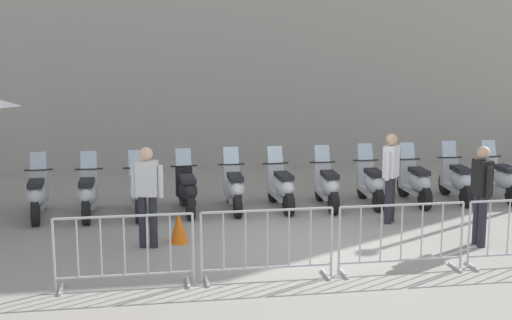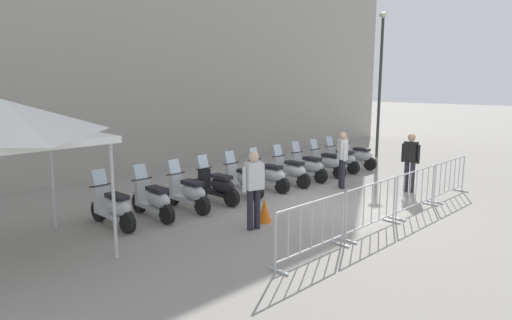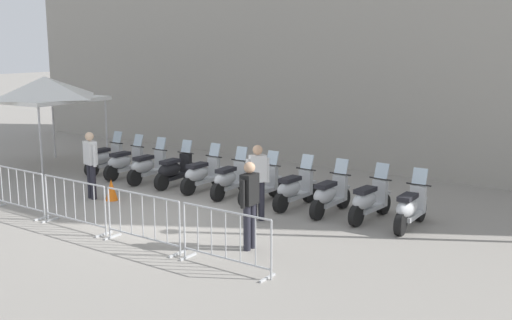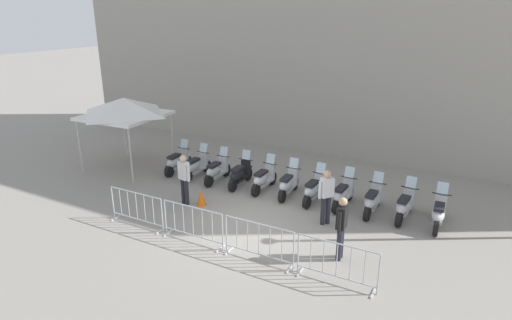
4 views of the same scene
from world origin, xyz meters
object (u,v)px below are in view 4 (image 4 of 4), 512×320
Objects in this scene: motorcycle_0 at (177,162)px; motorcycle_6 at (314,190)px; motorcycle_1 at (196,166)px; motorcycle_2 at (217,171)px; motorcycle_3 at (240,175)px; motorcycle_9 at (404,206)px; motorcycle_7 at (343,195)px; motorcycle_10 at (439,213)px; officer_near_row_end at (341,225)px; barrier_segment_1 at (193,224)px; motorcycle_4 at (263,179)px; motorcycle_5 at (288,184)px; officer_mid_plaza at (326,194)px; barrier_segment_3 at (337,264)px; officer_by_barriers at (184,177)px; motorcycle_8 at (372,201)px; traffic_cone at (201,197)px; canopy_tent at (124,108)px; barrier_segment_0 at (137,209)px; barrier_segment_2 at (259,242)px.

motorcycle_0 is 5.84m from motorcycle_6.
motorcycle_1 and motorcycle_2 have the same top height.
motorcycle_3 is 5.84m from motorcycle_9.
motorcycle_7 and motorcycle_10 have the same top height.
motorcycle_1 is (0.97, -0.12, 0.00)m from motorcycle_0.
motorcycle_2 is 1.00× the size of officer_near_row_end.
barrier_segment_1 is at bearing -142.59° from motorcycle_9.
motorcycle_0 is at bearing 176.80° from motorcycle_4.
officer_mid_plaza is (1.78, -1.44, 0.53)m from motorcycle_5.
motorcycle_0 is 9.75m from motorcycle_10.
motorcycle_4 is at bearing 131.81° from barrier_segment_3.
barrier_segment_3 is at bearing -65.15° from motorcycle_6.
motorcycle_4 is at bearing 177.15° from motorcycle_10.
motorcycle_1 is 1.00× the size of motorcycle_6.
motorcycle_2 and motorcycle_10 have the same top height.
motorcycle_7 is 0.87× the size of barrier_segment_3.
barrier_segment_1 is (-6.11, -3.83, 0.07)m from motorcycle_10.
motorcycle_2 is at bearing 161.87° from officer_mid_plaza.
motorcycle_0 and motorcycle_3 have the same top height.
motorcycle_10 is at bearing 63.90° from barrier_segment_3.
barrier_segment_1 is (-1.24, -4.04, 0.07)m from motorcycle_5.
barrier_segment_3 is 1.15× the size of officer_by_barriers.
motorcycle_4 and motorcycle_8 have the same top height.
motorcycle_2 is 2.11m from traffic_cone.
motorcycle_6 is (5.83, -0.38, 0.00)m from motorcycle_0.
motorcycle_9 is 3.14× the size of traffic_cone.
motorcycle_0 is 1.00× the size of motorcycle_7.
motorcycle_8 is at bearing -3.85° from motorcycle_7.
motorcycle_10 is 1.00× the size of officer_near_row_end.
motorcycle_6 and motorcycle_8 have the same top height.
barrier_segment_1 is at bearing -119.20° from motorcycle_6.
motorcycle_9 and motorcycle_10 have the same top height.
motorcycle_6 is (2.91, -0.18, 0.00)m from motorcycle_3.
motorcycle_4 is 3.14× the size of traffic_cone.
canopy_tent is 5.29× the size of traffic_cone.
officer_by_barriers is (0.45, 1.86, 0.46)m from barrier_segment_0.
canopy_tent is (-10.93, 0.09, 2.06)m from motorcycle_9.
motorcycle_0 is 0.87× the size of barrier_segment_3.
barrier_segment_2 is at bearing -117.54° from motorcycle_8.
motorcycle_9 is at bearing -2.12° from motorcycle_1.
officer_near_row_end reaches higher than motorcycle_6.
motorcycle_2 is at bearing 178.22° from motorcycle_9.
motorcycle_3 is 5.70m from officer_near_row_end.
barrier_segment_1 is 1.00× the size of barrier_segment_3.
motorcycle_10 is (6.82, -0.31, 0.00)m from motorcycle_3.
motorcycle_5 is 5.14m from barrier_segment_3.
motorcycle_0 is 0.59× the size of canopy_tent.
barrier_segment_1 is (2.07, -0.10, 0.00)m from barrier_segment_0.
motorcycle_4 is 1.00× the size of motorcycle_5.
motorcycle_9 is at bearing 0.98° from motorcycle_8.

